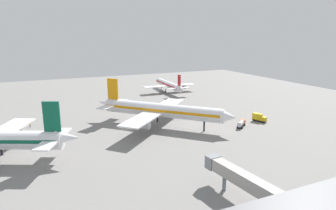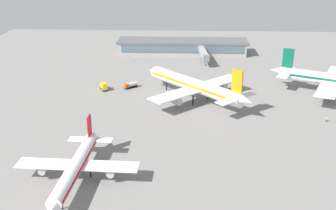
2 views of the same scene
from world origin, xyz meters
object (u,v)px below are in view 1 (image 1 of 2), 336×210
Objects in this scene: airplane_at_gate at (169,85)px; catering_truck at (259,117)px; airplane_taxiing at (160,110)px; fuel_truck at (241,123)px; ground_crew_worker at (30,125)px.

airplane_at_gate is 73.33m from catering_truck.
fuel_truck is (27.57, -14.05, -4.92)m from airplane_taxiing.
catering_truck is at bearing -24.38° from fuel_truck.
airplane_at_gate is 6.93× the size of catering_truck.
catering_truck is (6.84, -72.96, -2.82)m from airplane_at_gate.
fuel_truck is at bearing 178.68° from airplane_at_gate.
airplane_at_gate is 69.67m from airplane_taxiing.
airplane_at_gate reaches higher than catering_truck.
airplane_taxiing reaches higher than catering_truck.
airplane_taxiing is 50.15m from ground_crew_worker.
airplane_at_gate is 76.12m from fuel_truck.
fuel_truck is (-4.39, -75.93, -3.13)m from airplane_at_gate.
airplane_at_gate is 6.70× the size of fuel_truck.
ground_crew_worker is at bearing 120.73° from airplane_at_gate.
airplane_taxiing is 7.46× the size of fuel_truck.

